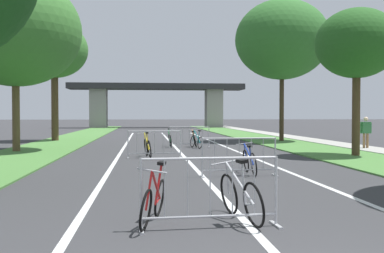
% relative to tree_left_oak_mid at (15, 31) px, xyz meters
% --- Properties ---
extents(grass_verge_left, '(3.37, 65.40, 0.05)m').
position_rel_tree_left_oak_mid_xyz_m(grass_verge_left, '(0.80, 9.27, -5.32)').
color(grass_verge_left, '#477A38').
rests_on(grass_verge_left, ground).
extents(grass_verge_right, '(3.37, 65.40, 0.05)m').
position_rel_tree_left_oak_mid_xyz_m(grass_verge_right, '(13.63, 9.27, -5.32)').
color(grass_verge_right, '#477A38').
rests_on(grass_verge_right, ground).
extents(sidewalk_path_right, '(1.69, 65.40, 0.08)m').
position_rel_tree_left_oak_mid_xyz_m(sidewalk_path_right, '(16.16, 9.27, -5.30)').
color(sidewalk_path_right, '#9E9B93').
rests_on(sidewalk_path_right, ground).
extents(lane_stripe_center, '(0.14, 37.83, 0.01)m').
position_rel_tree_left_oak_mid_xyz_m(lane_stripe_center, '(7.21, 1.44, -5.34)').
color(lane_stripe_center, silver).
rests_on(lane_stripe_center, ground).
extents(lane_stripe_right_lane, '(0.14, 37.83, 0.01)m').
position_rel_tree_left_oak_mid_xyz_m(lane_stripe_right_lane, '(9.81, 1.44, -5.34)').
color(lane_stripe_right_lane, silver).
rests_on(lane_stripe_right_lane, ground).
extents(lane_stripe_left_lane, '(0.14, 37.83, 0.01)m').
position_rel_tree_left_oak_mid_xyz_m(lane_stripe_left_lane, '(4.61, 1.44, -5.34)').
color(lane_stripe_left_lane, silver).
rests_on(lane_stripe_left_lane, ground).
extents(overpass_bridge, '(21.94, 3.60, 5.54)m').
position_rel_tree_left_oak_mid_xyz_m(overpass_bridge, '(7.21, 36.57, -1.43)').
color(overpass_bridge, '#2D2D30').
rests_on(overpass_bridge, ground).
extents(tree_left_oak_mid, '(5.75, 5.75, 7.80)m').
position_rel_tree_left_oak_mid_xyz_m(tree_left_oak_mid, '(0.00, 0.00, 0.00)').
color(tree_left_oak_mid, brown).
rests_on(tree_left_oak_mid, ground).
extents(tree_left_pine_far, '(4.11, 4.11, 7.45)m').
position_rel_tree_left_oak_mid_xyz_m(tree_left_pine_far, '(0.09, 8.24, 0.31)').
color(tree_left_pine_far, '#4C3823').
rests_on(tree_left_pine_far, ground).
extents(tree_right_oak_near, '(3.24, 3.24, 5.86)m').
position_rel_tree_left_oak_mid_xyz_m(tree_right_oak_near, '(13.99, -3.57, -0.89)').
color(tree_right_oak_near, '#4C3823').
rests_on(tree_right_oak_near, ground).
extents(tree_right_pine_near, '(5.74, 5.74, 8.70)m').
position_rel_tree_left_oak_mid_xyz_m(tree_right_pine_near, '(14.06, 6.43, 0.91)').
color(tree_right_pine_near, '#3D2D1E').
rests_on(tree_right_pine_near, ground).
extents(crowd_barrier_nearest, '(2.09, 0.55, 1.05)m').
position_rel_tree_left_oak_mid_xyz_m(crowd_barrier_nearest, '(6.61, -14.17, -4.83)').
color(crowd_barrier_nearest, '#ADADB2').
rests_on(crowd_barrier_nearest, ground).
extents(crowd_barrier_second, '(2.08, 0.50, 1.05)m').
position_rel_tree_left_oak_mid_xyz_m(crowd_barrier_second, '(8.19, -8.76, -4.83)').
color(crowd_barrier_second, '#ADADB2').
rests_on(crowd_barrier_second, ground).
extents(crowd_barrier_third, '(2.08, 0.51, 1.05)m').
position_rel_tree_left_oak_mid_xyz_m(crowd_barrier_third, '(6.03, -3.34, -4.83)').
color(crowd_barrier_third, '#ADADB2').
rests_on(crowd_barrier_third, ground).
extents(crowd_barrier_fourth, '(2.07, 0.45, 1.05)m').
position_rel_tree_left_oak_mid_xyz_m(crowd_barrier_fourth, '(7.91, 2.08, -4.83)').
color(crowd_barrier_fourth, '#ADADB2').
rests_on(crowd_barrier_fourth, ground).
extents(bicycle_yellow_0, '(0.56, 1.69, 0.99)m').
position_rel_tree_left_oak_mid_xyz_m(bicycle_yellow_0, '(5.77, -2.99, -4.96)').
color(bicycle_yellow_0, black).
rests_on(bicycle_yellow_0, ground).
extents(bicycle_green_1, '(0.52, 1.64, 0.96)m').
position_rel_tree_left_oak_mid_xyz_m(bicycle_green_1, '(6.96, 2.51, -4.98)').
color(bicycle_green_1, black).
rests_on(bicycle_green_1, ground).
extents(bicycle_blue_2, '(0.50, 1.65, 0.87)m').
position_rel_tree_left_oak_mid_xyz_m(bicycle_blue_2, '(8.57, -8.33, -4.98)').
color(bicycle_blue_2, black).
rests_on(bicycle_blue_2, ground).
extents(bicycle_silver_3, '(0.64, 1.65, 1.00)m').
position_rel_tree_left_oak_mid_xyz_m(bicycle_silver_3, '(7.15, -13.76, -4.96)').
color(bicycle_silver_3, black).
rests_on(bicycle_silver_3, ground).
extents(bicycle_teal_4, '(0.52, 1.63, 0.91)m').
position_rel_tree_left_oak_mid_xyz_m(bicycle_teal_4, '(8.21, 1.54, -4.99)').
color(bicycle_teal_4, black).
rests_on(bicycle_teal_4, ground).
extents(bicycle_orange_5, '(0.54, 1.70, 0.95)m').
position_rel_tree_left_oak_mid_xyz_m(bicycle_orange_5, '(8.22, 2.46, -4.98)').
color(bicycle_orange_5, black).
rests_on(bicycle_orange_5, ground).
extents(bicycle_red_6, '(0.49, 1.56, 0.94)m').
position_rel_tree_left_oak_mid_xyz_m(bicycle_red_6, '(5.80, -13.81, -4.98)').
color(bicycle_red_6, black).
rests_on(bicycle_red_6, ground).
extents(pedestrian_pushing_bike, '(0.57, 0.26, 1.56)m').
position_rel_tree_left_oak_mid_xyz_m(pedestrian_pushing_bike, '(16.13, -0.21, -4.40)').
color(pedestrian_pushing_bike, olive).
rests_on(pedestrian_pushing_bike, ground).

